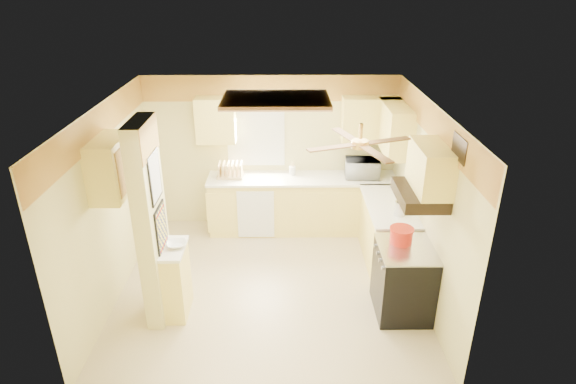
{
  "coord_description": "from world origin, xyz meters",
  "views": [
    {
      "loc": [
        0.2,
        -5.49,
        3.92
      ],
      "look_at": [
        0.25,
        0.35,
        1.25
      ],
      "focal_mm": 30.0,
      "sensor_mm": 36.0,
      "label": 1
    }
  ],
  "objects_px": {
    "bowl": "(177,244)",
    "dutch_oven": "(401,235)",
    "stove": "(403,280)",
    "kettle": "(400,208)",
    "microwave": "(362,168)"
  },
  "relations": [
    {
      "from": "microwave",
      "to": "bowl",
      "type": "distance_m",
      "value": 3.31
    },
    {
      "from": "dutch_oven",
      "to": "microwave",
      "type": "bearing_deg",
      "value": 94.93
    },
    {
      "from": "kettle",
      "to": "bowl",
      "type": "bearing_deg",
      "value": -164.46
    },
    {
      "from": "bowl",
      "to": "stove",
      "type": "bearing_deg",
      "value": -0.52
    },
    {
      "from": "bowl",
      "to": "dutch_oven",
      "type": "xyz_separation_m",
      "value": [
        2.71,
        0.11,
        0.05
      ]
    },
    {
      "from": "stove",
      "to": "dutch_oven",
      "type": "distance_m",
      "value": 0.57
    },
    {
      "from": "dutch_oven",
      "to": "bowl",
      "type": "bearing_deg",
      "value": -177.65
    },
    {
      "from": "dutch_oven",
      "to": "kettle",
      "type": "bearing_deg",
      "value": 78.77
    },
    {
      "from": "bowl",
      "to": "microwave",
      "type": "bearing_deg",
      "value": 40.08
    },
    {
      "from": "stove",
      "to": "dutch_oven",
      "type": "relative_size",
      "value": 3.12
    },
    {
      "from": "stove",
      "to": "microwave",
      "type": "xyz_separation_m",
      "value": [
        -0.22,
        2.16,
        0.63
      ]
    },
    {
      "from": "bowl",
      "to": "kettle",
      "type": "bearing_deg",
      "value": 15.54
    },
    {
      "from": "stove",
      "to": "bowl",
      "type": "bearing_deg",
      "value": 179.48
    },
    {
      "from": "stove",
      "to": "kettle",
      "type": "distance_m",
      "value": 1.01
    },
    {
      "from": "microwave",
      "to": "bowl",
      "type": "xyz_separation_m",
      "value": [
        -2.53,
        -2.13,
        -0.12
      ]
    }
  ]
}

